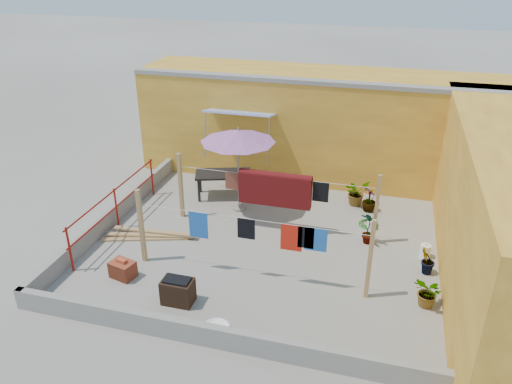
# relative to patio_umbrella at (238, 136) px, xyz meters

# --- Properties ---
(ground) EXTENTS (80.00, 80.00, 0.00)m
(ground) POSITION_rel_patio_umbrella_xyz_m (1.16, -1.58, -2.11)
(ground) COLOR #9E998E
(ground) RESTS_ON ground
(wall_back) EXTENTS (11.00, 3.27, 3.21)m
(wall_back) POSITION_rel_patio_umbrella_xyz_m (1.66, 3.11, -0.51)
(wall_back) COLOR gold
(wall_back) RESTS_ON ground
(parapet_front) EXTENTS (8.30, 0.16, 0.44)m
(parapet_front) POSITION_rel_patio_umbrella_xyz_m (1.16, -5.16, -1.89)
(parapet_front) COLOR gray
(parapet_front) RESTS_ON ground
(parapet_left) EXTENTS (0.16, 7.30, 0.44)m
(parapet_left) POSITION_rel_patio_umbrella_xyz_m (-2.92, -1.58, -1.89)
(parapet_left) COLOR gray
(parapet_left) RESTS_ON ground
(red_railing) EXTENTS (0.05, 4.20, 1.10)m
(red_railing) POSITION_rel_patio_umbrella_xyz_m (-2.69, -1.78, -1.39)
(red_railing) COLOR maroon
(red_railing) RESTS_ON ground
(clothesline_rig) EXTENTS (5.09, 2.35, 1.80)m
(clothesline_rig) POSITION_rel_patio_umbrella_xyz_m (1.20, -1.06, -1.04)
(clothesline_rig) COLOR tan
(clothesline_rig) RESTS_ON ground
(patio_umbrella) EXTENTS (2.14, 2.14, 2.36)m
(patio_umbrella) POSITION_rel_patio_umbrella_xyz_m (0.00, 0.00, 0.00)
(patio_umbrella) COLOR gray
(patio_umbrella) RESTS_ON ground
(outdoor_table) EXTENTS (1.73, 1.23, 0.73)m
(outdoor_table) POSITION_rel_patio_umbrella_xyz_m (-0.67, 0.66, -1.45)
(outdoor_table) COLOR black
(outdoor_table) RESTS_ON ground
(brick_stack) EXTENTS (0.59, 0.49, 0.45)m
(brick_stack) POSITION_rel_patio_umbrella_xyz_m (-1.50, -3.70, -1.92)
(brick_stack) COLOR #9E4024
(brick_stack) RESTS_ON ground
(lumber_pile) EXTENTS (2.28, 0.82, 0.14)m
(lumber_pile) POSITION_rel_patio_umbrella_xyz_m (-1.68, -2.04, -2.04)
(lumber_pile) COLOR tan
(lumber_pile) RESTS_ON ground
(brazier) EXTENTS (0.63, 0.42, 0.56)m
(brazier) POSITION_rel_patio_umbrella_xyz_m (0.02, -4.18, -1.84)
(brazier) COLOR black
(brazier) RESTS_ON ground
(white_basin) EXTENTS (0.54, 0.54, 0.09)m
(white_basin) POSITION_rel_patio_umbrella_xyz_m (1.04, -4.78, -2.07)
(white_basin) COLOR white
(white_basin) RESTS_ON ground
(water_jug_a) EXTENTS (0.24, 0.24, 0.38)m
(water_jug_a) POSITION_rel_patio_umbrella_xyz_m (4.86, -1.14, -1.95)
(water_jug_a) COLOR white
(water_jug_a) RESTS_ON ground
(water_jug_b) EXTENTS (0.19, 0.19, 0.30)m
(water_jug_b) POSITION_rel_patio_umbrella_xyz_m (3.56, -0.15, -1.98)
(water_jug_b) COLOR white
(water_jug_b) RESTS_ON ground
(green_hose) EXTENTS (0.51, 0.51, 0.08)m
(green_hose) POSITION_rel_patio_umbrella_xyz_m (3.50, 0.06, -2.08)
(green_hose) COLOR #197321
(green_hose) RESTS_ON ground
(plant_back_a) EXTENTS (0.89, 0.88, 0.75)m
(plant_back_a) POSITION_rel_patio_umbrella_xyz_m (3.06, 1.16, -1.74)
(plant_back_a) COLOR #1F5017
(plant_back_a) RESTS_ON ground
(plant_back_b) EXTENTS (0.49, 0.49, 0.67)m
(plant_back_b) POSITION_rel_patio_umbrella_xyz_m (3.44, 0.85, -1.78)
(plant_back_b) COLOR #1F5017
(plant_back_b) RESTS_ON ground
(plant_right_a) EXTENTS (0.54, 0.46, 0.85)m
(plant_right_a) POSITION_rel_patio_umbrella_xyz_m (3.54, -0.85, -1.69)
(plant_right_a) COLOR #1F5017
(plant_right_a) RESTS_ON ground
(plant_right_b) EXTENTS (0.46, 0.47, 0.66)m
(plant_right_b) POSITION_rel_patio_umbrella_xyz_m (4.86, -1.81, -1.78)
(plant_right_b) COLOR #1F5017
(plant_right_b) RESTS_ON ground
(plant_right_c) EXTENTS (0.72, 0.75, 0.64)m
(plant_right_c) POSITION_rel_patio_umbrella_xyz_m (4.86, -2.98, -1.79)
(plant_right_c) COLOR #1F5017
(plant_right_c) RESTS_ON ground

